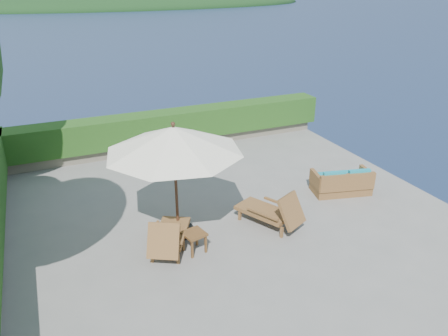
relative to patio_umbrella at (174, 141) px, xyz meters
name	(u,v)px	position (x,y,z in m)	size (l,w,h in m)	color
ground	(226,220)	(1.31, 0.09, -2.41)	(12.00, 12.00, 0.00)	gray
foundation	(226,269)	(1.31, 0.09, -3.96)	(12.00, 12.00, 3.00)	#524941
ocean	(226,311)	(1.31, 0.09, -5.41)	(600.00, 600.00, 0.00)	#152242
offshore_island	(121,5)	(26.31, 140.09, -5.41)	(126.00, 57.60, 12.60)	black
planter_wall_far	(164,144)	(1.31, 5.69, -2.23)	(12.00, 0.60, 0.36)	slate
hedge_far	(163,126)	(1.31, 5.69, -1.56)	(12.40, 0.90, 1.00)	#1B4413
patio_umbrella	(174,141)	(0.00, 0.00, 0.00)	(3.72, 3.72, 2.86)	black
lounge_left	(169,236)	(-0.42, -0.64, -2.01)	(1.41, 1.80, 0.97)	brown
lounge_right	(273,211)	(2.28, -0.62, -2.00)	(1.40, 1.86, 1.00)	brown
side_table	(194,236)	(0.10, -0.90, -2.00)	(0.56, 0.56, 0.50)	brown
wicker_loveseat	(342,183)	(5.01, 0.16, -2.10)	(1.80, 1.20, 0.81)	brown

